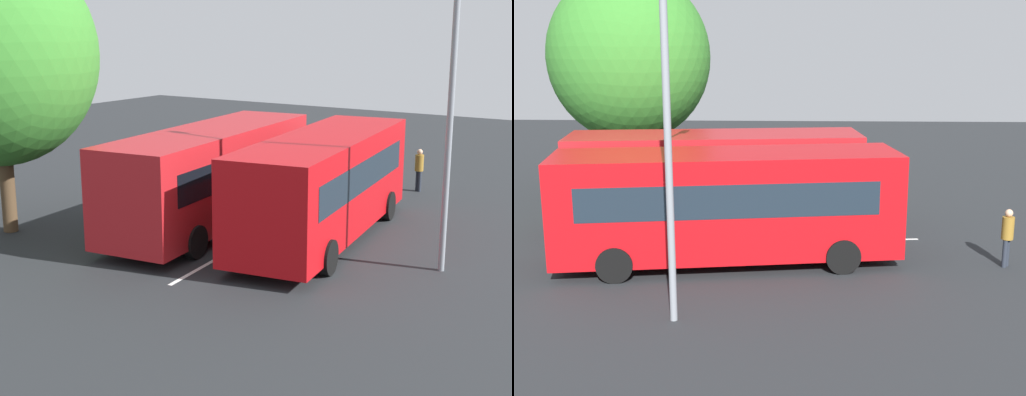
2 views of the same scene
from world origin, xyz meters
TOP-DOWN VIEW (x-y plane):
  - ground_plane at (0.00, 0.00)m, footprint 59.93×59.93m
  - bus_far_left at (-0.00, -1.85)m, footprint 9.50×3.84m
  - bus_center_left at (-0.72, 1.69)m, footprint 9.46×3.55m
  - pedestrian at (7.50, -1.87)m, footprint 0.45×0.45m
  - street_lamp at (-0.82, -5.53)m, footprint 0.53×2.43m
  - depot_tree at (-4.53, 6.53)m, footprint 6.15×5.54m
  - lane_stripe_outer_left at (0.00, 0.00)m, footprint 11.18×1.34m

SIDE VIEW (x-z plane):
  - ground_plane at x=0.00m, z-range 0.00..0.00m
  - lane_stripe_outer_left at x=0.00m, z-range 0.00..0.01m
  - pedestrian at x=7.50m, z-range 0.14..1.74m
  - bus_far_left at x=0.00m, z-range 0.15..3.23m
  - bus_center_left at x=-0.72m, z-range 0.15..3.23m
  - street_lamp at x=-0.82m, z-range 0.58..8.01m
  - depot_tree at x=-4.53m, z-range 1.02..9.55m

